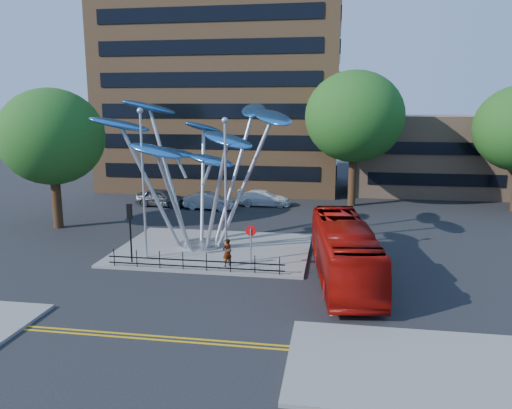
% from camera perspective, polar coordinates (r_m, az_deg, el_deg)
% --- Properties ---
extents(ground, '(120.00, 120.00, 0.00)m').
position_cam_1_polar(ground, '(26.19, -5.91, -9.07)').
color(ground, black).
rests_on(ground, ground).
extents(traffic_island, '(12.00, 9.00, 0.15)m').
position_cam_1_polar(traffic_island, '(31.91, -4.85, -5.14)').
color(traffic_island, slate).
rests_on(traffic_island, ground).
extents(pavement_right, '(12.00, 6.00, 0.15)m').
position_cam_1_polar(pavement_right, '(19.48, 22.36, -17.21)').
color(pavement_right, slate).
rests_on(pavement_right, ground).
extents(double_yellow_near, '(40.00, 0.12, 0.01)m').
position_cam_1_polar(double_yellow_near, '(20.92, -10.30, -14.66)').
color(double_yellow_near, gold).
rests_on(double_yellow_near, ground).
extents(double_yellow_far, '(40.00, 0.12, 0.01)m').
position_cam_1_polar(double_yellow_far, '(20.67, -10.58, -15.01)').
color(double_yellow_far, gold).
rests_on(double_yellow_far, ground).
extents(brick_tower, '(25.00, 15.00, 30.00)m').
position_cam_1_polar(brick_tower, '(57.36, -3.64, 17.24)').
color(brick_tower, brown).
rests_on(brick_tower, ground).
extents(low_building_near, '(15.00, 8.00, 8.00)m').
position_cam_1_polar(low_building_near, '(54.74, 19.20, 5.38)').
color(low_building_near, '#A67F62').
rests_on(low_building_near, ground).
extents(tree_right, '(8.80, 8.80, 12.11)m').
position_cam_1_polar(tree_right, '(45.70, 11.20, 9.80)').
color(tree_right, black).
rests_on(tree_right, ground).
extents(tree_left, '(7.60, 7.60, 10.32)m').
position_cam_1_polar(tree_left, '(39.50, -22.32, 7.15)').
color(tree_left, black).
rests_on(tree_left, ground).
extents(leaf_sculpture, '(12.72, 9.54, 9.51)m').
position_cam_1_polar(leaf_sculpture, '(31.62, -6.66, 7.22)').
color(leaf_sculpture, '#9EA0A5').
rests_on(leaf_sculpture, traffic_island).
extents(street_lamp_left, '(0.36, 0.36, 8.80)m').
position_cam_1_polar(street_lamp_left, '(29.56, -12.82, 3.77)').
color(street_lamp_left, '#9EA0A5').
rests_on(street_lamp_left, traffic_island).
extents(street_lamp_right, '(0.36, 0.36, 8.30)m').
position_cam_1_polar(street_lamp_right, '(27.63, -3.51, 2.97)').
color(street_lamp_right, '#9EA0A5').
rests_on(street_lamp_right, traffic_island).
extents(traffic_light_island, '(0.28, 0.18, 3.42)m').
position_cam_1_polar(traffic_light_island, '(29.32, -14.22, -1.80)').
color(traffic_light_island, black).
rests_on(traffic_light_island, traffic_island).
extents(no_entry_sign_island, '(0.60, 0.10, 2.45)m').
position_cam_1_polar(no_entry_sign_island, '(27.56, -0.59, -4.00)').
color(no_entry_sign_island, '#9EA0A5').
rests_on(no_entry_sign_island, traffic_island).
extents(pedestrian_railing_front, '(10.00, 0.06, 1.00)m').
position_cam_1_polar(pedestrian_railing_front, '(27.81, -7.02, -6.66)').
color(pedestrian_railing_front, black).
rests_on(pedestrian_railing_front, traffic_island).
extents(red_bus, '(3.88, 11.36, 3.10)m').
position_cam_1_polar(red_bus, '(26.80, 10.00, -5.21)').
color(red_bus, '#930B06').
rests_on(red_bus, ground).
extents(pedestrian, '(0.69, 0.68, 1.60)m').
position_cam_1_polar(pedestrian, '(28.18, -3.32, -5.50)').
color(pedestrian, gray).
rests_on(pedestrian, traffic_island).
extents(parked_car_left, '(4.94, 2.55, 1.61)m').
position_cam_1_polar(parked_car_left, '(46.15, -10.73, 0.79)').
color(parked_car_left, '#42464A').
rests_on(parked_car_left, ground).
extents(parked_car_mid, '(4.62, 1.95, 1.48)m').
position_cam_1_polar(parked_car_mid, '(44.14, -5.33, 0.38)').
color(parked_car_mid, '#A6A9AD').
rests_on(parked_car_mid, ground).
extents(parked_car_right, '(4.96, 2.21, 1.41)m').
position_cam_1_polar(parked_car_right, '(45.57, 0.91, 0.73)').
color(parked_car_right, silver).
rests_on(parked_car_right, ground).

